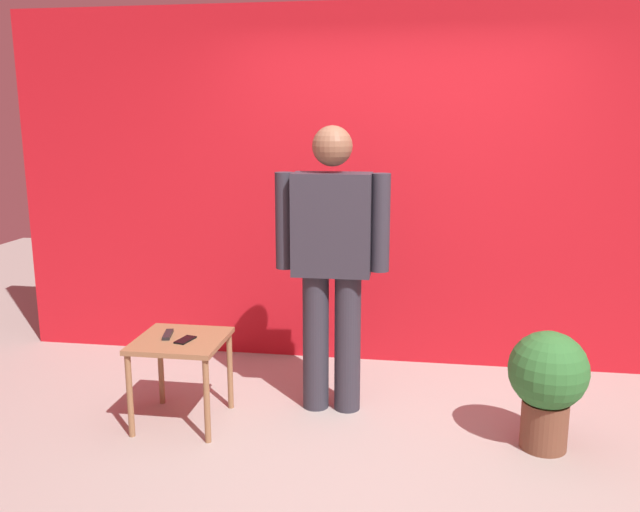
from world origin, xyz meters
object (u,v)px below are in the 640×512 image
standing_person (332,256)px  side_table (181,351)px  potted_plant (548,380)px  cell_phone (185,340)px  tv_remote (168,335)px

standing_person → side_table: 1.09m
potted_plant → side_table: bearing=179.8°
standing_person → side_table: bearing=-158.9°
side_table → potted_plant: 2.14m
cell_phone → potted_plant: bearing=14.8°
standing_person → potted_plant: size_ratio=2.62×
side_table → tv_remote: tv_remote is taller
cell_phone → potted_plant: size_ratio=0.21×
standing_person → potted_plant: (1.26, -0.34, -0.60)m
standing_person → side_table: (-0.88, -0.34, -0.55)m
side_table → cell_phone: cell_phone is taller
standing_person → potted_plant: bearing=-15.2°
side_table → potted_plant: (2.14, -0.01, -0.05)m
tv_remote → potted_plant: bearing=-13.3°
cell_phone → tv_remote: size_ratio=0.85×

